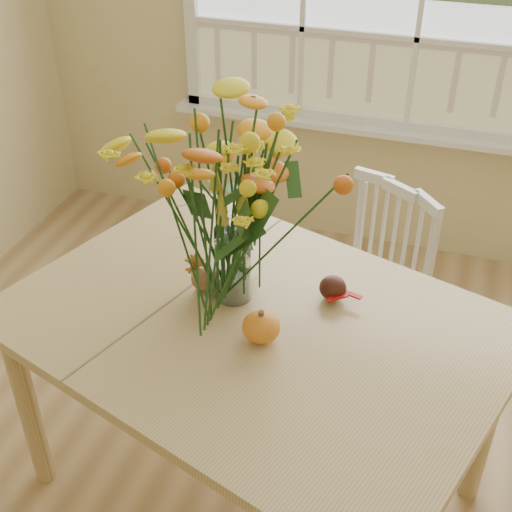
% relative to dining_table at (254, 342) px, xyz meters
% --- Properties ---
extents(dining_table, '(1.72, 1.46, 0.79)m').
position_rel_dining_table_xyz_m(dining_table, '(0.00, 0.00, 0.00)').
color(dining_table, tan).
rests_on(dining_table, floor).
extents(windsor_chair, '(0.56, 0.55, 0.88)m').
position_rel_dining_table_xyz_m(windsor_chair, '(0.27, 0.69, -0.20)').
color(windsor_chair, white).
rests_on(windsor_chair, floor).
extents(flower_vase, '(0.52, 0.52, 0.62)m').
position_rel_dining_table_xyz_m(flower_vase, '(-0.10, 0.09, 0.47)').
color(flower_vase, white).
rests_on(flower_vase, dining_table).
extents(pumpkin, '(0.11, 0.11, 0.09)m').
position_rel_dining_table_xyz_m(pumpkin, '(0.05, -0.08, 0.14)').
color(pumpkin, '#D15A18').
rests_on(pumpkin, dining_table).
extents(turkey_figurine, '(0.10, 0.08, 0.12)m').
position_rel_dining_table_xyz_m(turkey_figurine, '(-0.19, 0.08, 0.14)').
color(turkey_figurine, '#CCB78C').
rests_on(turkey_figurine, dining_table).
extents(dark_gourd, '(0.12, 0.09, 0.08)m').
position_rel_dining_table_xyz_m(dark_gourd, '(0.20, 0.17, 0.13)').
color(dark_gourd, '#38160F').
rests_on(dark_gourd, dining_table).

